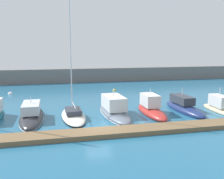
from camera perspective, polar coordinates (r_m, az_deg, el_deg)
The scene contains 12 objects.
ground_plane at distance 24.80m, azimuth -3.07°, elevation -8.92°, with size 120.00×120.00×0.00m, color #236084.
dock_pier at distance 23.03m, azimuth -2.30°, elevation -9.84°, with size 39.10×2.27×0.42m, color brown.
breakwater_seawall at distance 57.43m, azimuth -8.76°, elevation 3.21°, with size 108.00×2.08×3.12m, color slate.
motorboat_charcoal_third at distance 29.36m, azimuth -17.91°, elevation -5.58°, with size 2.80×9.47×2.90m.
sailboat_ivory_fourth at distance 28.68m, azimuth -8.86°, elevation -5.81°, with size 2.90×8.07×14.61m.
motorboat_slate_fifth at distance 29.62m, azimuth 0.44°, elevation -4.55°, with size 3.15×9.64×3.40m.
motorboat_red_sixth at distance 30.19m, azimuth 8.95°, elevation -4.35°, with size 2.22×7.57×3.30m.
motorboat_navy_seventh at distance 32.70m, azimuth 16.11°, elevation -3.86°, with size 2.53×8.43×3.29m.
motorboat_sand_eighth at distance 34.08m, azimuth 23.26°, elevation -3.74°, with size 2.03×6.62×3.44m.
mooring_buoy_orange at distance 42.68m, azimuth 7.99°, elevation -1.10°, with size 0.83×0.83×0.83m, color orange.
mooring_buoy_yellow at distance 45.79m, azimuth 0.55°, elevation -0.28°, with size 0.65×0.65×0.65m, color yellow.
mooring_buoy_white at distance 45.82m, azimuth -22.22°, elevation -0.99°, with size 0.80×0.80×0.80m, color white.
Camera 1 is at (-3.88, -23.19, 7.89)m, focal length 39.98 mm.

